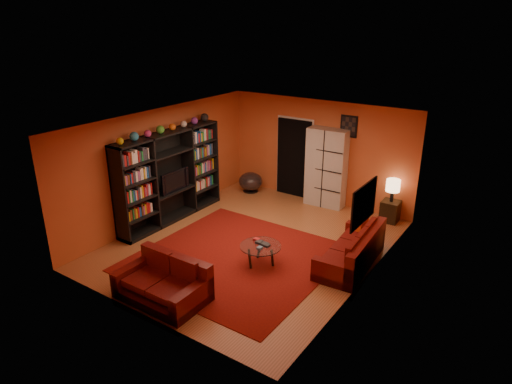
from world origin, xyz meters
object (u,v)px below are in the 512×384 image
Objects in this scene: sofa at (354,251)px; coffee_table at (261,248)px; entertainment_unit at (170,177)px; side_table at (390,211)px; bowl_chair at (251,182)px; storage_cabinet at (327,168)px; loveseat at (165,282)px; tv at (173,180)px; table_lamp at (393,186)px.

sofa is 1.80m from coffee_table.
side_table is (4.30, 2.75, -0.80)m from entertainment_unit.
sofa is at bearing -28.43° from bowl_chair.
sofa is (4.41, 0.39, -0.76)m from entertainment_unit.
storage_cabinet is (-1.81, 2.41, 0.70)m from sofa.
loveseat is 1.93× the size of coffee_table.
loveseat is 2.37× the size of bowl_chair.
storage_cabinet is at bearing 8.18° from bowl_chair.
loveseat is (2.17, -2.42, -0.77)m from entertainment_unit.
sofa is at bearing -85.17° from tv.
bowl_chair is at bearing 78.46° from entertainment_unit.
tv is 0.43× the size of storage_cabinet.
bowl_chair is (-2.40, 3.11, -0.07)m from coffee_table.
loveseat is at bearing -112.33° from coffee_table.
storage_cabinet is at bearing 95.30° from coffee_table.
tv is 2.99m from coffee_table.
tv is 3.30m from loveseat.
sofa and loveseat have the same top height.
coffee_table is at bearing -102.53° from tv.
side_table is at bearing 32.61° from entertainment_unit.
storage_cabinet is at bearing -42.51° from tv.
tv is 5.10m from side_table.
coffee_table is (2.86, -0.64, -0.61)m from tv.
bowl_chair is 3.80m from side_table.
entertainment_unit is at bearing -147.39° from side_table.
storage_cabinet reaches higher than side_table.
loveseat is 0.78× the size of storage_cabinet.
tv is 4.42m from sofa.
entertainment_unit is 4.49m from sofa.
loveseat is at bearing -112.38° from side_table.
entertainment_unit is 0.10m from tv.
tv reaches higher than bowl_chair.
bowl_chair is (0.46, 2.48, -0.68)m from tv.
table_lamp is at bearing 67.60° from coffee_table.
table_lamp is (3.79, 0.25, 0.59)m from bowl_chair.
storage_cabinet is 2.22m from bowl_chair.
sofa is at bearing 5.07° from entertainment_unit.
bowl_chair is at bearing -176.22° from side_table.
entertainment_unit reaches higher than coffee_table.
loveseat is 1.95m from coffee_table.
bowl_chair is at bearing -10.53° from tv.
loveseat is 3.07× the size of side_table.
bowl_chair is at bearing 127.65° from coffee_table.
bowl_chair reaches higher than coffee_table.
tv is 0.56× the size of loveseat.
coffee_table is at bearing -112.40° from table_lamp.
entertainment_unit is 4.63× the size of bowl_chair.
tv is at bearing 167.47° from coffee_table.
bowl_chair is (-3.90, 2.11, -0.00)m from sofa.
storage_cabinet reaches higher than bowl_chair.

